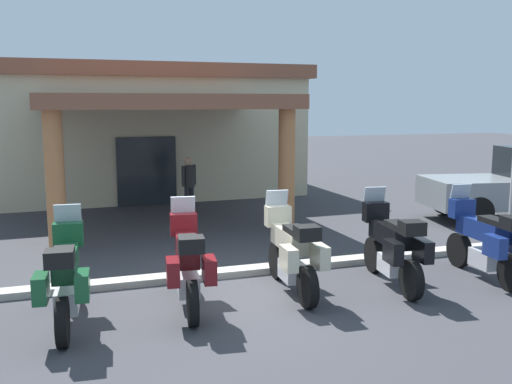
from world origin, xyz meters
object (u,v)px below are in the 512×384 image
(motorcycle_green, at_px, (66,278))
(motorcycle_black, at_px, (393,246))
(motorcycle_maroon, at_px, (188,263))
(motorcycle_blue, at_px, (486,241))
(motel_building, at_px, (133,129))
(motorcycle_cream, at_px, (292,252))
(pedestrian, at_px, (189,182))

(motorcycle_green, relative_size, motorcycle_black, 1.00)
(motorcycle_maroon, relative_size, motorcycle_blue, 1.00)
(motorcycle_black, relative_size, motorcycle_blue, 1.00)
(motel_building, distance_m, motorcycle_blue, 13.26)
(motel_building, xyz_separation_m, motorcycle_maroon, (-0.60, -12.02, -1.53))
(motorcycle_green, xyz_separation_m, motorcycle_maroon, (1.78, 0.16, 0.00))
(motorcycle_cream, xyz_separation_m, pedestrian, (-0.27, 6.88, 0.26))
(motorcycle_cream, relative_size, motorcycle_blue, 1.00)
(motorcycle_cream, bearing_deg, motorcycle_blue, -93.51)
(motorcycle_cream, bearing_deg, motel_building, 8.85)
(motel_building, distance_m, pedestrian, 5.23)
(motorcycle_green, height_order, motorcycle_blue, same)
(motorcycle_cream, distance_m, motorcycle_blue, 3.59)
(motorcycle_green, xyz_separation_m, pedestrian, (3.29, 7.19, 0.26))
(motorcycle_green, bearing_deg, motorcycle_maroon, -80.08)
(motorcycle_black, bearing_deg, motorcycle_blue, -89.05)
(motorcycle_green, distance_m, motorcycle_black, 5.34)
(motorcycle_blue, distance_m, pedestrian, 8.25)
(motorcycle_cream, xyz_separation_m, motorcycle_black, (1.78, -0.20, 0.00))
(motorcycle_maroon, height_order, motorcycle_blue, same)
(motorcycle_cream, height_order, motorcycle_blue, same)
(motel_building, bearing_deg, pedestrian, -80.73)
(motorcycle_black, distance_m, motorcycle_blue, 1.79)
(motorcycle_maroon, bearing_deg, motorcycle_blue, -85.60)
(motorcycle_green, distance_m, pedestrian, 7.91)
(motel_building, relative_size, motorcycle_cream, 5.23)
(motorcycle_green, height_order, motorcycle_black, same)
(motorcycle_maroon, distance_m, motorcycle_blue, 5.35)
(motorcycle_black, relative_size, pedestrian, 1.33)
(motel_building, relative_size, motorcycle_green, 5.23)
(motorcycle_blue, bearing_deg, motel_building, 25.91)
(motorcycle_maroon, relative_size, pedestrian, 1.33)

